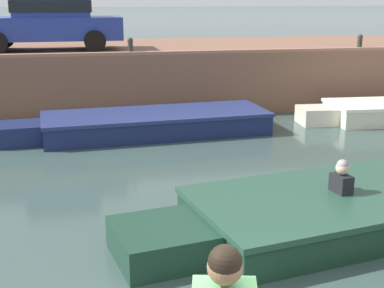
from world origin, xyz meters
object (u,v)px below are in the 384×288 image
object	(u,v)px
car_left_inner_blue	(49,20)
mooring_bollard_mid	(130,45)
mooring_bollard_east	(360,41)
motorboat_passing	(373,203)
boat_moored_central_navy	(145,124)

from	to	relation	value
car_left_inner_blue	mooring_bollard_mid	bearing A→B (deg)	-37.74
mooring_bollard_mid	mooring_bollard_east	world-z (taller)	same
motorboat_passing	car_left_inner_blue	xyz separation A→B (m)	(-5.00, 9.44, 2.31)
motorboat_passing	car_left_inner_blue	distance (m)	10.93
mooring_bollard_mid	mooring_bollard_east	size ratio (longest dim) A/B	1.00
car_left_inner_blue	mooring_bollard_east	distance (m)	9.01
boat_moored_central_navy	motorboat_passing	size ratio (longest dim) A/B	0.88
car_left_inner_blue	mooring_bollard_mid	world-z (taller)	car_left_inner_blue
car_left_inner_blue	mooring_bollard_mid	distance (m)	2.80
boat_moored_central_navy	car_left_inner_blue	world-z (taller)	car_left_inner_blue
motorboat_passing	car_left_inner_blue	bearing A→B (deg)	117.91
motorboat_passing	mooring_bollard_mid	distance (m)	8.45
boat_moored_central_navy	mooring_bollard_mid	size ratio (longest dim) A/B	14.54
boat_moored_central_navy	mooring_bollard_mid	xyz separation A→B (m)	(-0.12, 2.06, 1.69)
car_left_inner_blue	boat_moored_central_navy	bearing A→B (deg)	-58.56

